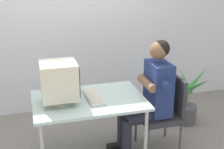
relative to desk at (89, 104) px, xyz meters
name	(u,v)px	position (x,y,z in m)	size (l,w,h in m)	color
wall_back	(88,6)	(0.30, 1.40, 0.83)	(8.00, 0.10, 3.00)	silver
desk	(89,104)	(0.00, 0.00, 0.00)	(1.17, 0.79, 0.72)	#B7B7BC
crt_monitor	(59,81)	(-0.30, -0.02, 0.30)	(0.37, 0.33, 0.43)	beige
keyboard	(92,96)	(0.05, 0.03, 0.07)	(0.17, 0.49, 0.03)	silver
office_chair	(164,110)	(0.88, 0.00, -0.19)	(0.45, 0.45, 0.87)	#4C4C51
person_seated	(150,94)	(0.69, 0.00, 0.03)	(0.68, 0.57, 1.31)	navy
potted_plant	(186,102)	(1.42, 0.48, -0.36)	(0.64, 0.70, 0.78)	#4C4C51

